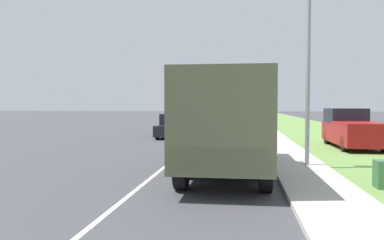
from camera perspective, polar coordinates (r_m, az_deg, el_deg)
ground_plane at (r=39.97m, az=3.80°, el=-0.75°), size 180.00×180.00×0.00m
lane_centre_stripe at (r=39.97m, az=3.80°, el=-0.75°), size 0.12×120.00×0.00m
sidewalk_right at (r=39.93m, az=10.26°, el=-0.70°), size 1.80×120.00×0.12m
grass_strip_right at (r=40.38m, az=16.50°, el=-0.79°), size 7.00×120.00×0.02m
military_truck at (r=11.41m, az=5.28°, el=-0.01°), size 2.35×7.58×2.96m
car_nearest_ahead at (r=24.43m, az=-2.75°, el=-1.03°), size 1.78×4.41×1.54m
car_second_ahead at (r=37.78m, az=5.99°, el=0.22°), size 1.86×4.12×1.70m
car_third_ahead at (r=51.52m, az=2.38°, el=0.70°), size 1.75×4.15×1.54m
car_fourth_ahead at (r=61.03m, az=6.60°, el=0.92°), size 1.81×4.21×1.51m
pickup_truck at (r=20.12m, az=23.19°, el=-1.30°), size 1.94×5.10×1.91m
lamp_post at (r=13.04m, az=16.35°, el=11.16°), size 1.69×0.24×6.71m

